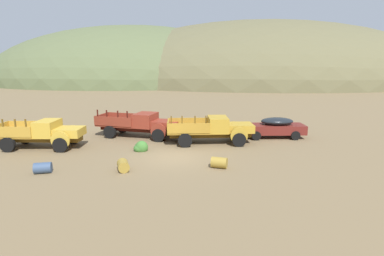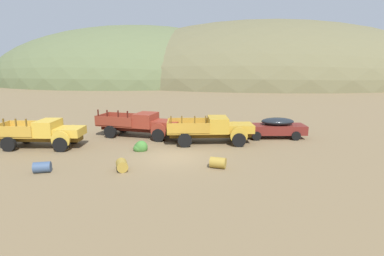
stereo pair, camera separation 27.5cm
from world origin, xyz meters
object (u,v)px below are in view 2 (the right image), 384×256
object	(u,v)px
oil_drum_tipped	(42,167)
car_oxblood	(272,127)
truck_mustard	(216,129)
oil_drum_foreground	(122,165)
oil_drum_by_truck	(218,163)
truck_faded_yellow	(47,133)
truck_rust_red	(145,124)

from	to	relation	value
oil_drum_tipped	car_oxblood	bearing A→B (deg)	25.53
car_oxblood	oil_drum_tipped	world-z (taller)	car_oxblood
truck_mustard	oil_drum_tipped	xyz separation A→B (m)	(-9.97, -5.58, -0.72)
oil_drum_foreground	oil_drum_tipped	bearing A→B (deg)	-179.33
car_oxblood	oil_drum_foreground	size ratio (longest dim) A/B	5.17
oil_drum_by_truck	car_oxblood	bearing A→B (deg)	52.86
truck_faded_yellow	oil_drum_foreground	world-z (taller)	truck_faded_yellow
oil_drum_tipped	truck_mustard	bearing A→B (deg)	29.22
truck_rust_red	truck_mustard	size ratio (longest dim) A/B	1.10
truck_rust_red	oil_drum_by_truck	bearing A→B (deg)	-38.20
car_oxblood	oil_drum_foreground	distance (m)	12.37
truck_faded_yellow	truck_rust_red	distance (m)	6.84
truck_rust_red	truck_mustard	bearing A→B (deg)	-1.54
truck_rust_red	car_oxblood	bearing A→B (deg)	15.52
oil_drum_tipped	oil_drum_foreground	size ratio (longest dim) A/B	0.94
truck_mustard	car_oxblood	distance (m)	4.65
oil_drum_by_truck	truck_faded_yellow	bearing A→B (deg)	155.85
oil_drum_tipped	oil_drum_by_truck	xyz separation A→B (m)	(9.34, 0.17, 0.01)
truck_faded_yellow	truck_rust_red	size ratio (longest dim) A/B	0.85
truck_faded_yellow	oil_drum_by_truck	bearing A→B (deg)	-18.97
truck_rust_red	oil_drum_tipped	xyz separation A→B (m)	(-4.70, -7.67, -0.72)
truck_mustard	car_oxblood	xyz separation A→B (m)	(4.46, 1.31, -0.19)
truck_faded_yellow	truck_mustard	world-z (taller)	same
car_oxblood	oil_drum_foreground	bearing A→B (deg)	36.31
truck_faded_yellow	oil_drum_tipped	bearing A→B (deg)	-67.02
truck_mustard	car_oxblood	world-z (taller)	truck_mustard
truck_mustard	oil_drum_foreground	xyz separation A→B (m)	(-5.83, -5.53, -0.71)
car_oxblood	oil_drum_by_truck	world-z (taller)	car_oxblood
oil_drum_foreground	truck_mustard	bearing A→B (deg)	43.49
truck_mustard	oil_drum_by_truck	world-z (taller)	truck_mustard
truck_faded_yellow	oil_drum_tipped	xyz separation A→B (m)	(1.63, -5.09, -0.71)
truck_faded_yellow	oil_drum_by_truck	xyz separation A→B (m)	(10.97, -4.92, -0.69)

